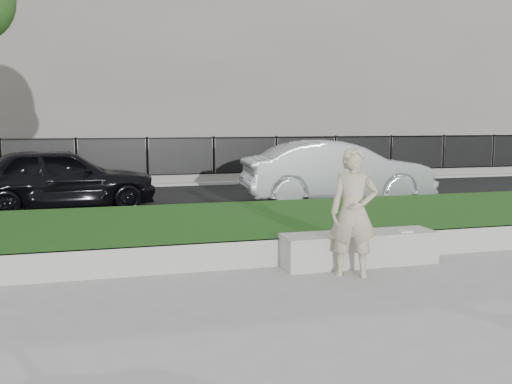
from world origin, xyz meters
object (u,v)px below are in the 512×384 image
object	(u,v)px
stone_bench	(359,248)
car_dark	(60,178)
car_silver	(337,172)
man	(354,212)
book	(405,231)

from	to	relation	value
stone_bench	car_dark	bearing A→B (deg)	125.12
car_silver	stone_bench	bearing A→B (deg)	164.02
stone_bench	man	world-z (taller)	man
man	car_silver	distance (m)	6.94
car_silver	car_dark	bearing A→B (deg)	89.67
man	stone_bench	bearing A→B (deg)	81.12
stone_bench	car_dark	size ratio (longest dim) A/B	0.53
car_dark	car_silver	bearing A→B (deg)	-102.44
car_dark	car_silver	size ratio (longest dim) A/B	0.92
stone_bench	book	distance (m)	0.72
man	book	size ratio (longest dim) A/B	8.46
man	car_dark	world-z (taller)	man
car_dark	stone_bench	bearing A→B (deg)	-152.43
stone_bench	man	xyz separation A→B (m)	(-0.36, -0.55, 0.64)
man	car_silver	world-z (taller)	man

